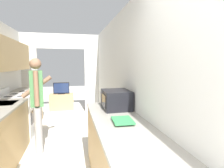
{
  "coord_description": "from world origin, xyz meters",
  "views": [
    {
      "loc": [
        0.31,
        -0.68,
        1.59
      ],
      "look_at": [
        1.24,
        3.36,
        1.11
      ],
      "focal_mm": 28.0,
      "sensor_mm": 36.0,
      "label": 1
    }
  ],
  "objects_px": {
    "person": "(37,102)",
    "knife": "(23,91)",
    "tv_cabinet": "(62,102)",
    "range_oven": "(19,116)",
    "book_stack": "(122,121)",
    "television": "(61,88)",
    "microwave": "(116,99)"
  },
  "relations": [
    {
      "from": "person",
      "to": "book_stack",
      "type": "distance_m",
      "value": 1.83
    },
    {
      "from": "television",
      "to": "range_oven",
      "type": "bearing_deg",
      "value": -110.52
    },
    {
      "from": "person",
      "to": "knife",
      "type": "distance_m",
      "value": 1.44
    },
    {
      "from": "range_oven",
      "to": "person",
      "type": "height_order",
      "value": "person"
    },
    {
      "from": "range_oven",
      "to": "television",
      "type": "relative_size",
      "value": 2.0
    },
    {
      "from": "range_oven",
      "to": "person",
      "type": "xyz_separation_m",
      "value": [
        0.55,
        -0.79,
        0.44
      ]
    },
    {
      "from": "tv_cabinet",
      "to": "television",
      "type": "height_order",
      "value": "television"
    },
    {
      "from": "tv_cabinet",
      "to": "television",
      "type": "xyz_separation_m",
      "value": [
        0.0,
        -0.04,
        0.47
      ]
    },
    {
      "from": "television",
      "to": "microwave",
      "type": "bearing_deg",
      "value": -74.83
    },
    {
      "from": "person",
      "to": "knife",
      "type": "xyz_separation_m",
      "value": [
        -0.56,
        1.32,
        0.02
      ]
    },
    {
      "from": "microwave",
      "to": "book_stack",
      "type": "xyz_separation_m",
      "value": [
        -0.08,
        -0.62,
        -0.12
      ]
    },
    {
      "from": "range_oven",
      "to": "book_stack",
      "type": "bearing_deg",
      "value": -52.32
    },
    {
      "from": "range_oven",
      "to": "tv_cabinet",
      "type": "relative_size",
      "value": 1.33
    },
    {
      "from": "book_stack",
      "to": "tv_cabinet",
      "type": "height_order",
      "value": "book_stack"
    },
    {
      "from": "microwave",
      "to": "range_oven",
      "type": "bearing_deg",
      "value": 138.48
    },
    {
      "from": "television",
      "to": "knife",
      "type": "relative_size",
      "value": 1.67
    },
    {
      "from": "tv_cabinet",
      "to": "knife",
      "type": "distance_m",
      "value": 1.93
    },
    {
      "from": "tv_cabinet",
      "to": "knife",
      "type": "height_order",
      "value": "knife"
    },
    {
      "from": "knife",
      "to": "range_oven",
      "type": "bearing_deg",
      "value": -44.32
    },
    {
      "from": "person",
      "to": "microwave",
      "type": "height_order",
      "value": "person"
    },
    {
      "from": "book_stack",
      "to": "knife",
      "type": "bearing_deg",
      "value": 122.23
    },
    {
      "from": "microwave",
      "to": "television",
      "type": "distance_m",
      "value": 3.84
    },
    {
      "from": "knife",
      "to": "television",
      "type": "bearing_deg",
      "value": 106.54
    },
    {
      "from": "book_stack",
      "to": "knife",
      "type": "height_order",
      "value": "book_stack"
    },
    {
      "from": "microwave",
      "to": "knife",
      "type": "height_order",
      "value": "microwave"
    },
    {
      "from": "television",
      "to": "knife",
      "type": "bearing_deg",
      "value": -117.07
    },
    {
      "from": "tv_cabinet",
      "to": "television",
      "type": "distance_m",
      "value": 0.47
    },
    {
      "from": "range_oven",
      "to": "knife",
      "type": "distance_m",
      "value": 0.7
    },
    {
      "from": "microwave",
      "to": "knife",
      "type": "bearing_deg",
      "value": 130.58
    },
    {
      "from": "microwave",
      "to": "person",
      "type": "bearing_deg",
      "value": 147.56
    },
    {
      "from": "book_stack",
      "to": "television",
      "type": "height_order",
      "value": "book_stack"
    },
    {
      "from": "range_oven",
      "to": "knife",
      "type": "height_order",
      "value": "range_oven"
    }
  ]
}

